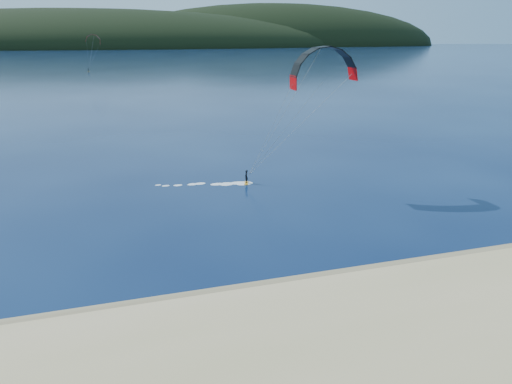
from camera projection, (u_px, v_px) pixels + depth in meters
ground at (262, 338)px, 24.52m from camera, size 1800.00×1800.00×0.00m
wet_sand at (243, 294)px, 28.59m from camera, size 220.00×2.50×0.10m
headland at (129, 47)px, 700.69m from camera, size 1200.00×310.00×140.00m
kitesurfer_near at (317, 86)px, 43.55m from camera, size 20.68×8.23×14.15m
kitesurfer_far at (93, 42)px, 201.05m from camera, size 8.06×7.65×15.89m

